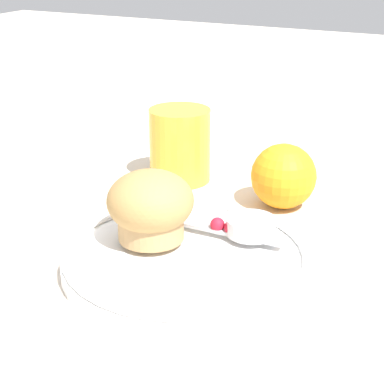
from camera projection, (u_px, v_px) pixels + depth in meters
The scene contains 8 objects.
ground_plane at pixel (206, 260), 0.62m from camera, with size 3.00×3.00×0.00m, color beige.
plate at pixel (185, 258), 0.61m from camera, with size 0.23×0.23×0.02m.
muffin at pixel (150, 206), 0.61m from camera, with size 0.08×0.08×0.07m.
cream_ramekin at pixel (251, 225), 0.63m from camera, with size 0.05×0.05×0.02m.
berry_pair at pixel (225, 226), 0.63m from camera, with size 0.03×0.01×0.01m.
butter_knife at pixel (210, 227), 0.64m from camera, with size 0.16×0.02×0.00m.
orange_fruit at pixel (284, 176), 0.73m from camera, with size 0.07×0.07×0.07m.
juice_glass at pixel (180, 145), 0.81m from camera, with size 0.08×0.08×0.09m.
Camera 1 is at (0.23, -0.50, 0.30)m, focal length 60.00 mm.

